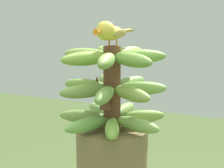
# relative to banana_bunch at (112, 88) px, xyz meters

# --- Properties ---
(banana_bunch) EXTENTS (0.34, 0.34, 0.25)m
(banana_bunch) POSITION_rel_banana_bunch_xyz_m (0.00, 0.00, 0.00)
(banana_bunch) COLOR brown
(banana_bunch) RESTS_ON banana_tree
(perched_bird) EXTENTS (0.20, 0.06, 0.08)m
(perched_bird) POSITION_rel_banana_bunch_xyz_m (-0.01, 0.00, 0.17)
(perched_bird) COLOR #C68933
(perched_bird) RESTS_ON banana_bunch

